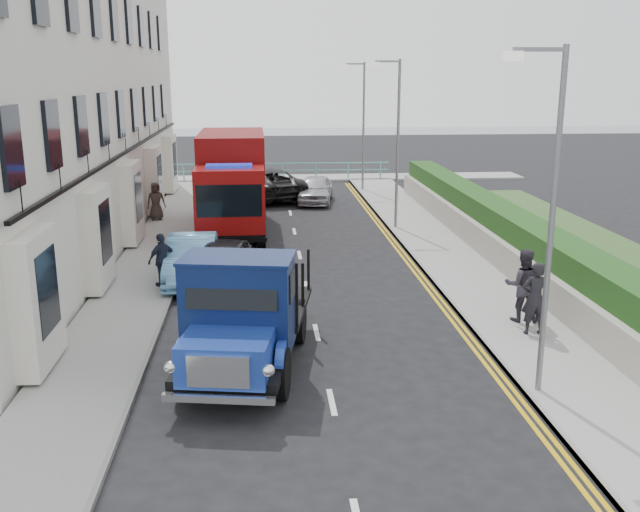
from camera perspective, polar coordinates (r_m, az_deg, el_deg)
The scene contains 22 objects.
ground at distance 16.57m, azimuth 0.26°, elevation -8.57°, with size 120.00×120.00×0.00m, color black.
pavement_west at distance 25.33m, azimuth -13.35°, elevation -0.60°, with size 2.40×38.00×0.12m, color gray.
pavement_east at distance 25.89m, azimuth 10.27°, elevation -0.11°, with size 2.60×38.00×0.12m, color gray.
promenade at distance 44.67m, azimuth -2.99°, elevation 6.23°, with size 30.00×2.50×0.12m, color gray.
sea_plane at distance 75.48m, azimuth -3.75°, elevation 9.58°, with size 120.00×120.00×0.00m, color slate.
terrace_west at distance 29.34m, azimuth -21.58°, elevation 14.86°, with size 6.31×30.20×14.25m.
garden_east at distance 26.25m, azimuth 14.38°, elevation 1.75°, with size 1.45×28.00×1.75m.
seafront_railing at distance 43.81m, azimuth -2.96°, elevation 6.76°, with size 13.00×0.08×1.11m.
lamp_near at distance 14.51m, azimuth 17.71°, elevation 3.89°, with size 1.23×0.18×7.00m.
lamp_mid at distance 29.81m, azimuth 6.02°, elevation 9.64°, with size 1.23×0.18×7.00m.
lamp_far at distance 39.65m, azimuth 3.33°, elevation 10.90°, with size 1.23×0.18×7.00m.
bedford_lorry at distance 15.50m, azimuth -6.34°, elevation -5.34°, with size 3.17×6.05×2.74m.
red_lorry at distance 29.75m, azimuth -7.04°, elevation 6.02°, with size 2.71×7.75×4.04m.
parked_car_front at distance 22.09m, azimuth -7.86°, elevation -0.75°, with size 1.73×4.29×1.46m, color black.
parked_car_mid at distance 23.04m, azimuth -10.23°, elevation -0.24°, with size 1.52×4.37×1.44m, color #5C94C6.
parked_car_rear at distance 28.79m, azimuth -7.16°, elevation 2.65°, with size 1.77×4.35×1.26m, color #999A9E.
seafront_car_left at distance 37.66m, azimuth -4.34°, elevation 5.81°, with size 2.69×5.84×1.62m, color black.
seafront_car_right at distance 36.43m, azimuth -0.36°, elevation 5.36°, with size 1.62×4.04×1.37m, color #A7A7AC.
pedestrian_east_near at distance 18.50m, azimuth 16.81°, elevation -3.26°, with size 0.68×0.45×1.86m, color black.
pedestrian_east_far at distance 19.38m, azimuth 15.91°, elevation -2.25°, with size 0.95×0.74×1.95m, color #36303B.
pedestrian_west_near at distance 22.24m, azimuth -12.50°, elevation -0.30°, with size 0.96×0.40×1.64m, color #1C2234.
pedestrian_west_far at distance 32.35m, azimuth -12.99°, elevation 4.30°, with size 0.82×0.53×1.68m, color #362C27.
Camera 1 is at (-1.33, -15.18, 6.51)m, focal length 40.00 mm.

